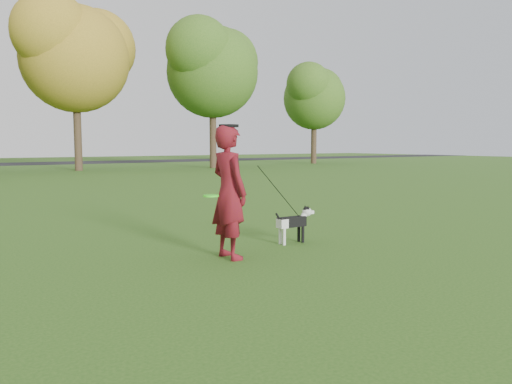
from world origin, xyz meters
TOP-DOWN VIEW (x-y plane):
  - ground at (0.00, 0.00)m, footprint 120.00×120.00m
  - man at (-0.27, -0.07)m, footprint 0.52×0.76m
  - dog at (1.28, 0.29)m, footprint 0.86×0.17m
  - man_held_items at (0.80, 0.08)m, footprint 2.18×0.63m

SIDE VIEW (x-z plane):
  - ground at x=0.00m, z-range 0.00..0.00m
  - dog at x=1.28m, z-range 0.07..0.73m
  - man_held_items at x=0.80m, z-range 0.13..1.73m
  - man at x=-0.27m, z-range 0.00..2.04m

